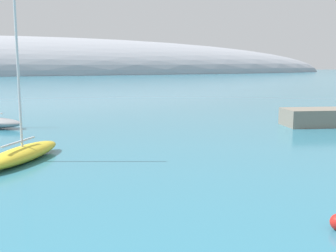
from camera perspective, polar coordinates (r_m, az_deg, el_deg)
The scene contains 2 objects.
distant_ridge at distance 231.28m, azimuth -21.31°, elevation 6.69°, with size 394.13×78.03×39.04m, color #999EA8.
sailboat_yellow_near_shore at distance 25.68m, azimuth -19.49°, elevation -3.50°, with size 5.52×6.92×10.29m.
Camera 1 is at (-10.94, 0.56, 5.73)m, focal length 44.05 mm.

